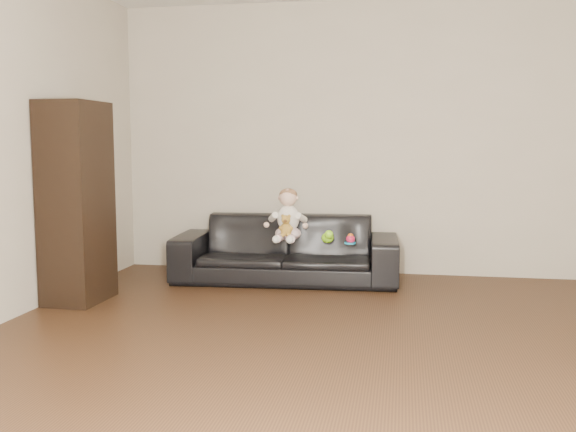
% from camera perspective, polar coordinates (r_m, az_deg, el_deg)
% --- Properties ---
extents(floor, '(5.50, 5.50, 0.00)m').
position_cam_1_polar(floor, '(3.69, 5.88, -13.46)').
color(floor, '#3E2615').
rests_on(floor, ground).
extents(wall_back, '(5.00, 0.00, 5.00)m').
position_cam_1_polar(wall_back, '(6.21, 7.94, 6.82)').
color(wall_back, '#BCB29E').
rests_on(wall_back, ground).
extents(wall_front, '(5.00, 0.00, 5.00)m').
position_cam_1_polar(wall_front, '(0.75, -9.15, 9.81)').
color(wall_front, '#BCB29E').
rests_on(wall_front, ground).
extents(sofa, '(2.06, 0.90, 0.59)m').
position_cam_1_polar(sofa, '(5.88, -0.18, -2.92)').
color(sofa, black).
rests_on(sofa, floor).
extents(cabinet, '(0.41, 0.55, 1.58)m').
position_cam_1_polar(cabinet, '(5.32, -18.28, 1.13)').
color(cabinet, black).
rests_on(cabinet, floor).
extents(shelf_item, '(0.19, 0.25, 0.28)m').
position_cam_1_polar(shelf_item, '(5.29, -18.23, 4.97)').
color(shelf_item, silver).
rests_on(shelf_item, cabinet).
extents(baby, '(0.33, 0.40, 0.47)m').
position_cam_1_polar(baby, '(5.73, -0.02, -0.15)').
color(baby, silver).
rests_on(baby, sofa).
extents(teddy_bear, '(0.11, 0.11, 0.19)m').
position_cam_1_polar(teddy_bear, '(5.59, -0.18, -0.87)').
color(teddy_bear, '#A77F2F').
rests_on(teddy_bear, sofa).
extents(toy_green, '(0.12, 0.14, 0.09)m').
position_cam_1_polar(toy_green, '(5.61, 3.54, -1.95)').
color(toy_green, '#86E51B').
rests_on(toy_green, sofa).
extents(toy_rattle, '(0.09, 0.09, 0.08)m').
position_cam_1_polar(toy_rattle, '(5.60, 5.58, -2.05)').
color(toy_rattle, '#D91942').
rests_on(toy_rattle, sofa).
extents(toy_blue_disc, '(0.12, 0.12, 0.01)m').
position_cam_1_polar(toy_blue_disc, '(5.59, 5.52, -2.41)').
color(toy_blue_disc, '#1A99D3').
rests_on(toy_blue_disc, sofa).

